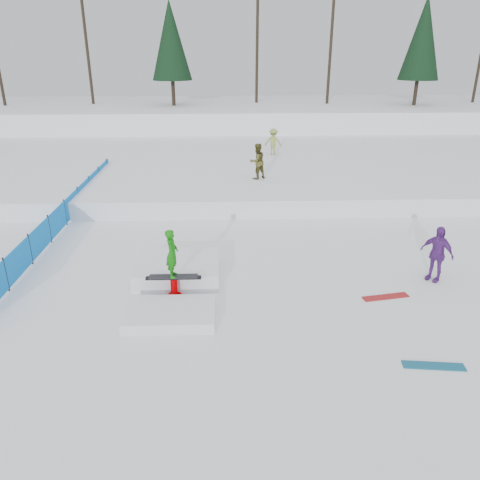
{
  "coord_description": "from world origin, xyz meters",
  "views": [
    {
      "loc": [
        -0.01,
        -11.8,
        6.76
      ],
      "look_at": [
        0.5,
        2.0,
        1.1
      ],
      "focal_mm": 35.0,
      "sensor_mm": 36.0,
      "label": 1
    }
  ],
  "objects_px": {
    "safety_fence": "(65,212)",
    "spectator_purple": "(437,254)",
    "walker_olive": "(257,161)",
    "walker_ygreen": "(273,142)",
    "jib_rail_feature": "(176,279)"
  },
  "relations": [
    {
      "from": "walker_olive",
      "to": "spectator_purple",
      "type": "relative_size",
      "value": 0.97
    },
    {
      "from": "walker_olive",
      "to": "walker_ygreen",
      "type": "relative_size",
      "value": 1.11
    },
    {
      "from": "safety_fence",
      "to": "jib_rail_feature",
      "type": "bearing_deg",
      "value": -48.58
    },
    {
      "from": "walker_ygreen",
      "to": "spectator_purple",
      "type": "bearing_deg",
      "value": 112.84
    },
    {
      "from": "walker_ygreen",
      "to": "spectator_purple",
      "type": "xyz_separation_m",
      "value": [
        3.52,
        -15.22,
        -0.68
      ]
    },
    {
      "from": "walker_olive",
      "to": "safety_fence",
      "type": "bearing_deg",
      "value": -5.12
    },
    {
      "from": "safety_fence",
      "to": "spectator_purple",
      "type": "xyz_separation_m",
      "value": [
        13.06,
        -5.43,
        0.34
      ]
    },
    {
      "from": "walker_olive",
      "to": "jib_rail_feature",
      "type": "relative_size",
      "value": 0.39
    },
    {
      "from": "walker_olive",
      "to": "walker_ygreen",
      "type": "distance_m",
      "value": 5.82
    },
    {
      "from": "safety_fence",
      "to": "spectator_purple",
      "type": "bearing_deg",
      "value": -22.59
    },
    {
      "from": "spectator_purple",
      "to": "jib_rail_feature",
      "type": "height_order",
      "value": "jib_rail_feature"
    },
    {
      "from": "safety_fence",
      "to": "walker_ygreen",
      "type": "distance_m",
      "value": 13.7
    },
    {
      "from": "walker_ygreen",
      "to": "walker_olive",
      "type": "bearing_deg",
      "value": 86.17
    },
    {
      "from": "walker_ygreen",
      "to": "spectator_purple",
      "type": "height_order",
      "value": "walker_ygreen"
    },
    {
      "from": "safety_fence",
      "to": "walker_ygreen",
      "type": "relative_size",
      "value": 10.27
    }
  ]
}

